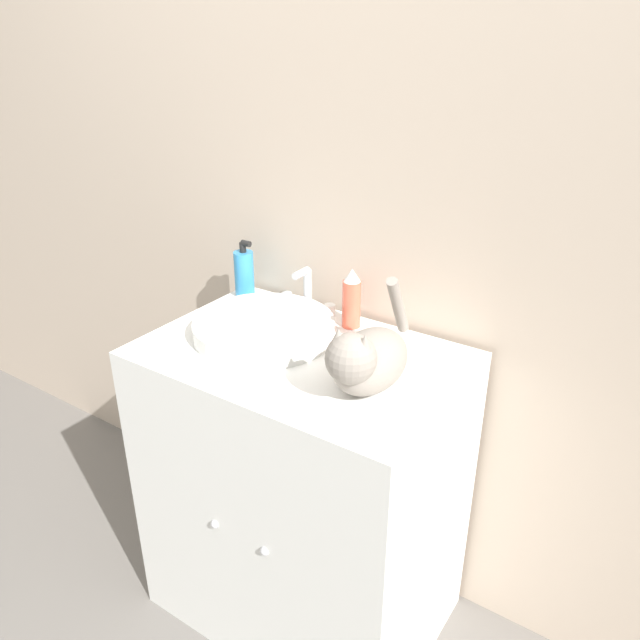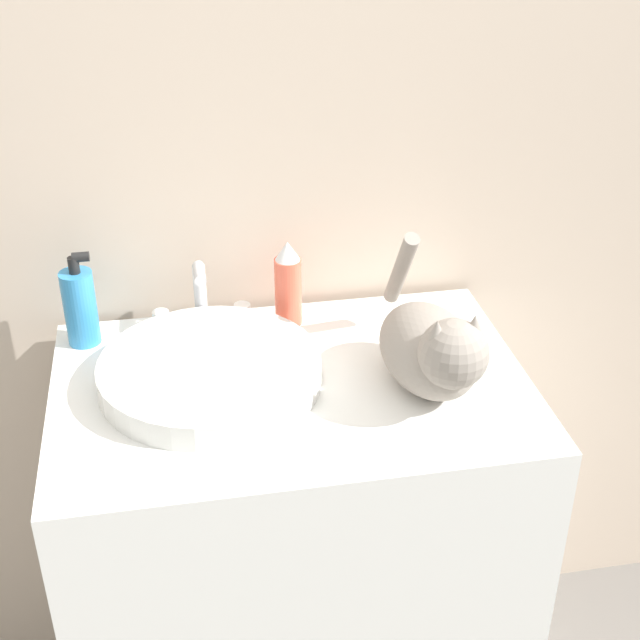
{
  "view_description": "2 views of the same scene",
  "coord_description": "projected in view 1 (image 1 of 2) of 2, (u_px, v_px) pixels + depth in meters",
  "views": [
    {
      "loc": [
        0.83,
        -0.87,
        1.67
      ],
      "look_at": [
        0.06,
        0.27,
        1.02
      ],
      "focal_mm": 35.0,
      "sensor_mm": 36.0,
      "label": 1
    },
    {
      "loc": [
        -0.18,
        -0.99,
        1.77
      ],
      "look_at": [
        0.05,
        0.26,
        1.03
      ],
      "focal_mm": 50.0,
      "sensor_mm": 36.0,
      "label": 2
    }
  ],
  "objects": [
    {
      "name": "vanity_cabinet",
      "position": [
        302.0,
        490.0,
        1.8
      ],
      "size": [
        0.82,
        0.57,
        0.9
      ],
      "color": "white",
      "rests_on": "ground_plane"
    },
    {
      "name": "faucet",
      "position": [
        307.0,
        293.0,
        1.82
      ],
      "size": [
        0.19,
        0.08,
        0.14
      ],
      "color": "silver",
      "rests_on": "vanity_cabinet"
    },
    {
      "name": "cat",
      "position": [
        367.0,
        359.0,
        1.41
      ],
      "size": [
        0.17,
        0.37,
        0.24
      ],
      "rotation": [
        0.0,
        0.0,
        -1.49
      ],
      "color": "gray",
      "rests_on": "vanity_cabinet"
    },
    {
      "name": "spray_bottle",
      "position": [
        352.0,
        299.0,
        1.71
      ],
      "size": [
        0.05,
        0.05,
        0.17
      ],
      "color": "#EF6047",
      "rests_on": "vanity_cabinet"
    },
    {
      "name": "sink_basin",
      "position": [
        264.0,
        328.0,
        1.68
      ],
      "size": [
        0.38,
        0.38,
        0.05
      ],
      "color": "silver",
      "rests_on": "vanity_cabinet"
    },
    {
      "name": "wall_back",
      "position": [
        367.0,
        194.0,
        1.7
      ],
      "size": [
        6.0,
        0.05,
        2.5
      ],
      "color": "#C6B29E",
      "rests_on": "ground_plane"
    },
    {
      "name": "soap_bottle",
      "position": [
        244.0,
        273.0,
        1.91
      ],
      "size": [
        0.06,
        0.06,
        0.18
      ],
      "color": "#338CCC",
      "rests_on": "vanity_cabinet"
    }
  ]
}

